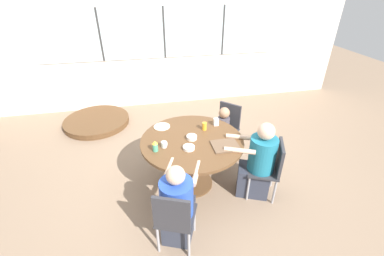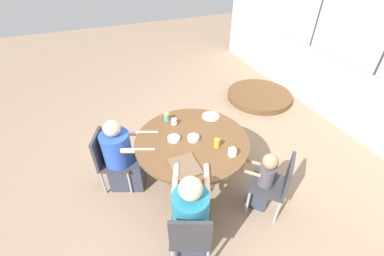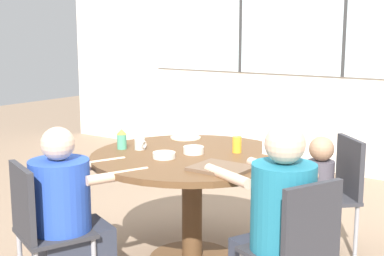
{
  "view_description": "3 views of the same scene",
  "coord_description": "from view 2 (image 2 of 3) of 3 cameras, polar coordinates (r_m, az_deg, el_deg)",
  "views": [
    {
      "loc": [
        -0.59,
        -2.8,
        2.65
      ],
      "look_at": [
        0.0,
        0.0,
        0.95
      ],
      "focal_mm": 24.0,
      "sensor_mm": 36.0,
      "label": 1
    },
    {
      "loc": [
        2.18,
        -0.89,
        2.76
      ],
      "look_at": [
        0.0,
        0.0,
        0.95
      ],
      "focal_mm": 24.0,
      "sensor_mm": 36.0,
      "label": 2
    },
    {
      "loc": [
        2.04,
        -2.89,
        1.59
      ],
      "look_at": [
        0.0,
        0.0,
        0.95
      ],
      "focal_mm": 50.0,
      "sensor_mm": 36.0,
      "label": 3
    }
  ],
  "objects": [
    {
      "name": "food_tray_dark",
      "position": [
        2.75,
        -1.63,
        -8.52
      ],
      "size": [
        0.34,
        0.29,
        0.02
      ],
      "color": "brown",
      "rests_on": "dining_table"
    },
    {
      "name": "juice_glass",
      "position": [
        2.96,
        5.54,
        -3.39
      ],
      "size": [
        0.06,
        0.06,
        0.11
      ],
      "color": "gold",
      "rests_on": "dining_table"
    },
    {
      "name": "chair_for_man_blue_shirt",
      "position": [
        3.43,
        -18.13,
        -6.05
      ],
      "size": [
        0.52,
        0.52,
        0.85
      ],
      "rotation": [
        0.0,
        0.0,
        -0.38
      ],
      "color": "#333338",
      "rests_on": "ground_plane"
    },
    {
      "name": "dining_table",
      "position": [
        3.18,
        0.0,
        -4.78
      ],
      "size": [
        1.38,
        1.38,
        0.77
      ],
      "color": "brown",
      "rests_on": "ground_plane"
    },
    {
      "name": "sippy_cup",
      "position": [
        3.37,
        -5.66,
        2.71
      ],
      "size": [
        0.07,
        0.07,
        0.14
      ],
      "color": "#4CA57F",
      "rests_on": "dining_table"
    },
    {
      "name": "folded_table_stack",
      "position": [
        5.52,
        14.71,
        6.91
      ],
      "size": [
        1.3,
        1.3,
        0.12
      ],
      "color": "brown",
      "rests_on": "ground_plane"
    },
    {
      "name": "chair_for_toddler",
      "position": [
        3.13,
        18.52,
        -11.31
      ],
      "size": [
        0.57,
        0.57,
        0.85
      ],
      "rotation": [
        0.0,
        0.0,
        -3.94
      ],
      "color": "#333338",
      "rests_on": "ground_plane"
    },
    {
      "name": "person_man_blue_shirt",
      "position": [
        3.41,
        -15.21,
        -6.65
      ],
      "size": [
        0.56,
        0.73,
        1.05
      ],
      "rotation": [
        0.0,
        0.0,
        -0.38
      ],
      "color": "#333847",
      "rests_on": "ground_plane"
    },
    {
      "name": "bowl_white_shallow",
      "position": [
        3.08,
        -4.05,
        -2.36
      ],
      "size": [
        0.15,
        0.15,
        0.04
      ],
      "color": "silver",
      "rests_on": "dining_table"
    },
    {
      "name": "ground_plane",
      "position": [
        3.63,
        0.0,
        -12.04
      ],
      "size": [
        16.0,
        16.0,
        0.0
      ],
      "primitive_type": "plane",
      "color": "#8C725B"
    },
    {
      "name": "plate_tortillas",
      "position": [
        3.47,
        4.17,
        2.6
      ],
      "size": [
        0.23,
        0.23,
        0.01
      ],
      "color": "beige",
      "rests_on": "dining_table"
    },
    {
      "name": "bowl_cereal",
      "position": [
        3.07,
        0.32,
        -2.24
      ],
      "size": [
        0.14,
        0.14,
        0.05
      ],
      "color": "silver",
      "rests_on": "dining_table"
    },
    {
      "name": "milk_carton_small",
      "position": [
        2.87,
        8.94,
        -5.35
      ],
      "size": [
        0.07,
        0.07,
        0.1
      ],
      "color": "silver",
      "rests_on": "dining_table"
    },
    {
      "name": "person_toddler",
      "position": [
        3.19,
        15.43,
        -11.67
      ],
      "size": [
        0.39,
        0.39,
        0.86
      ],
      "rotation": [
        0.0,
        0.0,
        -3.94
      ],
      "color": "#333847",
      "rests_on": "ground_plane"
    },
    {
      "name": "chair_for_woman_green_shirt",
      "position": [
        2.6,
        -0.33,
        -22.69
      ],
      "size": [
        0.52,
        0.52,
        0.85
      ],
      "rotation": [
        0.0,
        0.0,
        1.17
      ],
      "color": "#333338",
      "rests_on": "ground_plane"
    },
    {
      "name": "coffee_mug",
      "position": [
        3.31,
        -4.01,
        1.39
      ],
      "size": [
        0.08,
        0.07,
        0.08
      ],
      "color": "beige",
      "rests_on": "dining_table"
    },
    {
      "name": "person_woman_green_shirt",
      "position": [
        2.69,
        -0.26,
        -19.62
      ],
      "size": [
        0.71,
        0.56,
        1.12
      ],
      "rotation": [
        0.0,
        0.0,
        1.17
      ],
      "color": "#333847",
      "rests_on": "ground_plane"
    }
  ]
}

